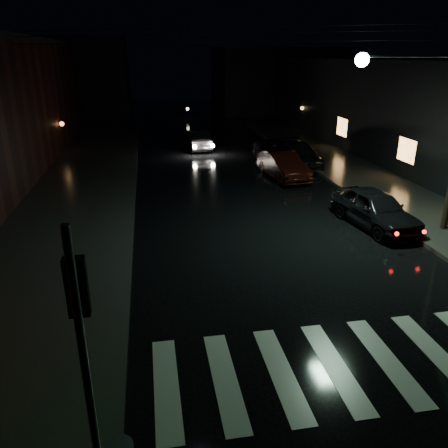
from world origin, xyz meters
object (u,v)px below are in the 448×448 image
parked_car_a (375,209)px  oncoming_car (196,140)px  parked_car_d (276,152)px  parked_car_c (298,154)px  parked_car_b (283,166)px

parked_car_a → oncoming_car: bearing=99.9°
parked_car_a → parked_car_d: 10.84m
parked_car_c → parked_car_d: bearing=153.2°
parked_car_c → oncoming_car: bearing=133.1°
oncoming_car → parked_car_d: bearing=123.8°
parked_car_a → parked_car_b: (-1.40, 7.44, -0.02)m
parked_car_d → oncoming_car: parked_car_d is taller
parked_car_a → parked_car_b: bearing=92.9°
parked_car_a → parked_car_d: size_ratio=0.84×
parked_car_d → parked_car_b: bearing=-92.1°
parked_car_b → parked_car_d: bearing=74.3°
parked_car_a → parked_car_c: bearing=80.0°
parked_car_c → parked_car_b: bearing=-123.4°
parked_car_a → parked_car_d: bearing=86.6°
parked_car_a → parked_car_c: size_ratio=0.90×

